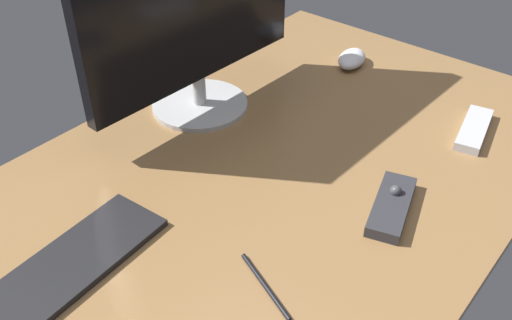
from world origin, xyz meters
TOP-DOWN VIEW (x-y plane):
  - desk at (0.00, 0.00)cm, footprint 140.00×84.00cm
  - monitor at (11.18, 27.24)cm, footprint 55.07×21.38cm
  - keyboard at (-39.57, 9.25)cm, footprint 38.98×14.59cm
  - computer_mouse at (49.62, 11.46)cm, footprint 11.47×8.38cm
  - media_remote at (7.61, -22.98)cm, footprint 17.42×10.40cm
  - tv_remote at (40.16, -24.49)cm, footprint 17.08×8.18cm
  - pen at (-20.14, -16.73)cm, footprint 6.02×13.59cm

SIDE VIEW (x-z plane):
  - desk at x=0.00cm, z-range 0.00..2.00cm
  - pen at x=-20.14cm, z-range 2.00..2.74cm
  - keyboard at x=-39.57cm, z-range 2.00..3.21cm
  - tv_remote at x=40.16cm, z-range 2.00..3.90cm
  - media_remote at x=7.61cm, z-range 1.36..4.92cm
  - computer_mouse at x=49.62cm, z-range 2.00..5.74cm
  - monitor at x=11.18cm, z-range 3.68..48.90cm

